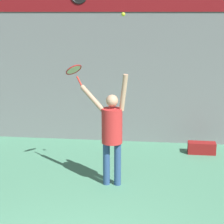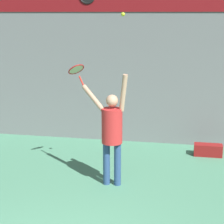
% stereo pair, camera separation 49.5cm
% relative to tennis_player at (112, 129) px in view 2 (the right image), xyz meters
% --- Properties ---
extents(back_wall, '(18.00, 0.10, 5.00)m').
position_rel_tennis_player_xyz_m(back_wall, '(-0.22, 2.76, 1.41)').
color(back_wall, slate).
rests_on(back_wall, ground_plane).
extents(tennis_player, '(0.98, 0.61, 2.13)m').
position_rel_tennis_player_xyz_m(tennis_player, '(0.00, 0.00, 0.00)').
color(tennis_player, '#2D4C7F').
rests_on(tennis_player, ground_plane).
extents(tennis_racket, '(0.42, 0.43, 0.42)m').
position_rel_tennis_player_xyz_m(tennis_racket, '(-0.79, 0.51, 1.00)').
color(tennis_racket, red).
extents(tennis_ball, '(0.07, 0.07, 0.07)m').
position_rel_tennis_player_xyz_m(tennis_ball, '(0.21, -0.05, 2.06)').
color(tennis_ball, '#CCDB2D').
extents(equipment_bag, '(0.63, 0.27, 0.27)m').
position_rel_tennis_player_xyz_m(equipment_bag, '(1.86, 1.98, -0.96)').
color(equipment_bag, maroon).
rests_on(equipment_bag, ground_plane).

